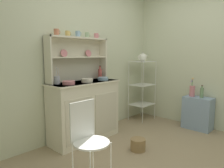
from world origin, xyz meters
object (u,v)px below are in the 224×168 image
object	(u,v)px
hutch_cabinet	(85,110)
wire_chair	(88,135)
side_shelf_blue	(198,113)
porcelain_teapot	(143,57)
utensil_jar	(57,80)
bowl_mixing_large	(69,83)
flower_vase	(192,90)
hutch_shelf_unit	(77,56)
bakers_rack	(142,83)
cup_terracotta_0	(56,32)
jam_bottle	(100,74)
oil_bottle	(202,92)
floor_basket	(138,145)

from	to	relation	value
hutch_cabinet	wire_chair	bearing A→B (deg)	-127.63
side_shelf_blue	porcelain_teapot	bearing A→B (deg)	102.37
utensil_jar	bowl_mixing_large	bearing A→B (deg)	-60.22
wire_chair	flower_vase	bearing A→B (deg)	-16.31
hutch_shelf_unit	utensil_jar	bearing A→B (deg)	-168.29
wire_chair	utensil_jar	xyz separation A→B (m)	(0.28, 0.98, 0.44)
bakers_rack	side_shelf_blue	bearing A→B (deg)	-77.71
hutch_shelf_unit	cup_terracotta_0	bearing A→B (deg)	-173.52
bowl_mixing_large	jam_bottle	size ratio (longest dim) A/B	0.76
hutch_cabinet	bakers_rack	world-z (taller)	bakers_rack
bakers_rack	flower_vase	bearing A→B (deg)	-76.21
hutch_shelf_unit	bowl_mixing_large	size ratio (longest dim) A/B	6.17
side_shelf_blue	utensil_jar	distance (m)	2.48
wire_chair	cup_terracotta_0	world-z (taller)	cup_terracotta_0
side_shelf_blue	porcelain_teapot	xyz separation A→B (m)	(-0.23, 1.04, 0.97)
hutch_cabinet	oil_bottle	distance (m)	2.03
hutch_shelf_unit	wire_chair	distance (m)	1.49
hutch_cabinet	cup_terracotta_0	world-z (taller)	cup_terracotta_0
floor_basket	porcelain_teapot	size ratio (longest dim) A/B	0.84
wire_chair	jam_bottle	bearing A→B (deg)	26.77
porcelain_teapot	flower_vase	bearing A→B (deg)	-76.11
bakers_rack	floor_basket	size ratio (longest dim) A/B	5.71
porcelain_teapot	floor_basket	bearing A→B (deg)	-146.42
bakers_rack	flower_vase	distance (m)	0.95
hutch_shelf_unit	utensil_jar	size ratio (longest dim) A/B	4.31
hutch_cabinet	side_shelf_blue	world-z (taller)	hutch_cabinet
jam_bottle	wire_chair	bearing A→B (deg)	-138.31
floor_basket	jam_bottle	xyz separation A→B (m)	(0.16, 0.91, 0.91)
bakers_rack	bowl_mixing_large	size ratio (longest dim) A/B	6.94
wire_chair	floor_basket	distance (m)	1.05
utensil_jar	porcelain_teapot	bearing A→B (deg)	-3.56
bakers_rack	utensil_jar	bearing A→B (deg)	176.45
bakers_rack	oil_bottle	distance (m)	1.12
jam_bottle	oil_bottle	bearing A→B (deg)	-43.88
flower_vase	oil_bottle	xyz separation A→B (m)	(0.00, -0.17, -0.02)
oil_bottle	cup_terracotta_0	bearing A→B (deg)	148.54
floor_basket	cup_terracotta_0	xyz separation A→B (m)	(-0.62, 0.95, 1.53)
bakers_rack	floor_basket	xyz separation A→B (m)	(-1.19, -0.79, -0.66)
hutch_shelf_unit	bakers_rack	xyz separation A→B (m)	(1.45, -0.20, -0.55)
hutch_cabinet	side_shelf_blue	xyz separation A→B (m)	(1.68, -1.08, -0.18)
utensil_jar	porcelain_teapot	xyz separation A→B (m)	(1.86, -0.12, 0.29)
wire_chair	floor_basket	size ratio (longest dim) A/B	4.12
bakers_rack	oil_bottle	xyz separation A→B (m)	(0.23, -1.09, -0.08)
floor_basket	porcelain_teapot	bearing A→B (deg)	33.58
hutch_cabinet	bakers_rack	distance (m)	1.48
oil_bottle	flower_vase	bearing A→B (deg)	90.22
cup_terracotta_0	hutch_shelf_unit	bearing A→B (deg)	6.48
hutch_cabinet	cup_terracotta_0	size ratio (longest dim) A/B	12.60
floor_basket	oil_bottle	bearing A→B (deg)	-11.87
hutch_cabinet	flower_vase	bearing A→B (deg)	-29.78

